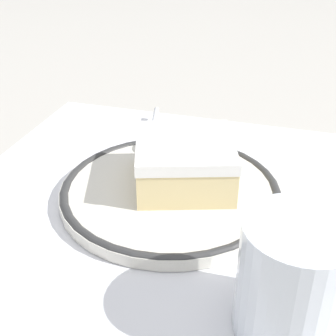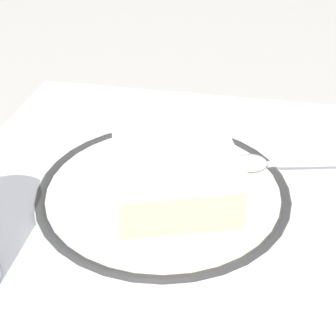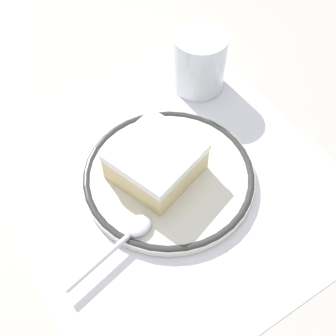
# 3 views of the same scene
# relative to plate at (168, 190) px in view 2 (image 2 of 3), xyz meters

# --- Properties ---
(ground_plane) EXTENTS (2.40, 2.40, 0.00)m
(ground_plane) POSITION_rel_plate_xyz_m (0.00, -0.00, -0.01)
(ground_plane) COLOR #B7B2A8
(placemat) EXTENTS (0.44, 0.41, 0.00)m
(placemat) POSITION_rel_plate_xyz_m (0.00, -0.00, -0.01)
(placemat) COLOR white
(placemat) RESTS_ON ground_plane
(plate) EXTENTS (0.22, 0.22, 0.01)m
(plate) POSITION_rel_plate_xyz_m (0.00, 0.00, 0.00)
(plate) COLOR silver
(plate) RESTS_ON placemat
(cake_slice) EXTENTS (0.12, 0.12, 0.05)m
(cake_slice) POSITION_rel_plate_xyz_m (0.01, 0.01, 0.03)
(cake_slice) COLOR beige
(cake_slice) RESTS_ON plate
(spoon) EXTENTS (0.05, 0.13, 0.01)m
(spoon) POSITION_rel_plate_xyz_m (-0.05, 0.09, 0.01)
(spoon) COLOR silver
(spoon) RESTS_ON plate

